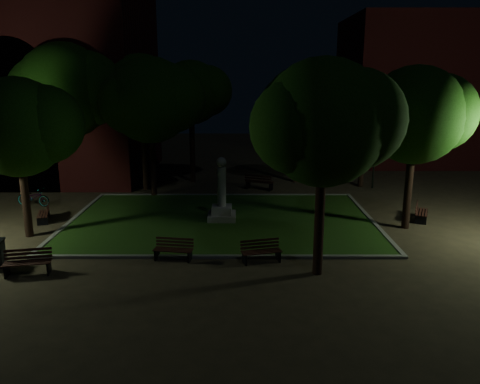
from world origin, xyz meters
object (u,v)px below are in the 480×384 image
object	(u,v)px
bench_near_right	(261,252)
bench_west_near	(28,263)
bench_near_left	(174,250)
bench_left_side	(44,214)
bicycle	(33,197)
monument	(222,203)
bench_right_side	(420,212)
bench_far_side	(259,183)

from	to	relation	value
bench_near_right	bench_west_near	size ratio (longest dim) A/B	0.95
bench_near_left	bench_left_side	distance (m)	8.86
bench_left_side	bicycle	bearing A→B (deg)	-166.09
monument	bench_west_near	bearing A→B (deg)	-136.21
bench_right_side	bench_near_left	bearing A→B (deg)	137.12
bench_right_side	bicycle	size ratio (longest dim) A/B	0.86
bench_left_side	bench_right_side	xyz separation A→B (m)	(19.12, 0.22, 0.03)
bench_west_near	bench_far_side	distance (m)	16.23
bench_right_side	monument	bearing A→B (deg)	113.44
bench_near_left	bench_far_side	world-z (taller)	bench_far_side
bench_near_right	bench_far_side	world-z (taller)	bench_far_side
monument	bench_far_side	bearing A→B (deg)	72.35
bench_near_left	bench_near_right	world-z (taller)	bench_near_right
bench_near_left	bench_right_side	distance (m)	12.99
bench_near_right	bench_left_side	bearing A→B (deg)	139.32
bench_near_right	bench_left_side	distance (m)	11.99
bench_right_side	bench_far_side	world-z (taller)	bench_far_side
bench_near_right	bicycle	world-z (taller)	bicycle
bench_west_near	bench_right_side	distance (m)	18.35
bench_left_side	bench_far_side	world-z (taller)	bench_far_side
bench_near_left	bench_near_right	size ratio (longest dim) A/B	0.97
bicycle	bench_far_side	bearing A→B (deg)	-62.36
bench_near_left	bench_west_near	distance (m)	5.41
monument	bench_near_left	xyz separation A→B (m)	(-1.73, -5.23, -0.55)
bench_near_left	bicycle	distance (m)	12.07
bench_near_left	bench_west_near	xyz separation A→B (m)	(-5.21, -1.43, 0.03)
bench_left_side	bench_right_side	bearing A→B (deg)	72.75
bench_near_right	bench_right_side	world-z (taller)	bench_right_side
bench_near_left	bench_left_side	world-z (taller)	bench_near_left
bench_west_near	bicycle	size ratio (longest dim) A/B	0.89
bench_right_side	bench_far_side	distance (m)	10.42
monument	bench_near_left	distance (m)	5.53
bench_near_left	bicycle	world-z (taller)	bicycle
bench_near_right	bench_right_side	bearing A→B (deg)	18.96
bench_near_right	bench_west_near	xyz separation A→B (m)	(-8.71, -1.21, 0.02)
bench_west_near	monument	bearing A→B (deg)	32.19
bicycle	bench_west_near	bearing A→B (deg)	-147.47
bench_near_left	bicycle	bearing A→B (deg)	147.52
bench_left_side	bench_far_side	xyz separation A→B (m)	(11.15, 6.94, 0.09)
bench_west_near	bench_left_side	bearing A→B (deg)	95.85
bench_west_near	bench_left_side	distance (m)	6.82
bench_near_left	bench_west_near	size ratio (longest dim) A/B	0.92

